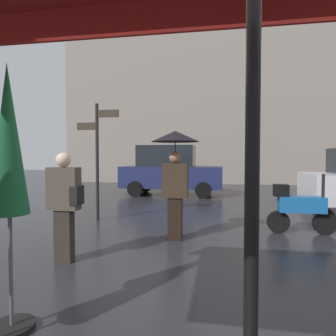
% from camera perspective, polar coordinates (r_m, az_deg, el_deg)
% --- Properties ---
extents(ground_plane, '(60.00, 60.00, 0.00)m').
position_cam_1_polar(ground_plane, '(3.01, 6.07, -29.43)').
color(ground_plane, '#26262B').
extents(folded_patio_umbrella_far, '(0.40, 0.40, 2.42)m').
position_cam_1_polar(folded_patio_umbrella_far, '(3.00, -28.37, 3.23)').
color(folded_patio_umbrella_far, black).
rests_on(folded_patio_umbrella_far, ground).
extents(pedestrian_with_umbrella, '(0.91, 0.91, 2.07)m').
position_cam_1_polar(pedestrian_with_umbrella, '(5.57, 1.39, 1.89)').
color(pedestrian_with_umbrella, black).
rests_on(pedestrian_with_umbrella, ground).
extents(pedestrian_with_bag, '(0.51, 0.24, 1.64)m').
position_cam_1_polar(pedestrian_with_bag, '(4.71, -19.24, -5.87)').
color(pedestrian_with_bag, '#2A241E').
rests_on(pedestrian_with_bag, ground).
extents(parked_scooter, '(1.36, 0.32, 1.23)m').
position_cam_1_polar(parked_scooter, '(6.67, 23.92, -6.86)').
color(parked_scooter, black).
rests_on(parked_scooter, ground).
extents(parked_car_right, '(4.13, 1.84, 2.05)m').
position_cam_1_polar(parked_car_right, '(12.31, 0.43, -0.47)').
color(parked_car_right, '#1E234C').
rests_on(parked_car_right, ground).
extents(street_signpost, '(1.08, 0.08, 2.88)m').
position_cam_1_polar(street_signpost, '(7.51, -13.44, 3.43)').
color(street_signpost, black).
rests_on(street_signpost, ground).
extents(building_block, '(18.72, 2.54, 12.33)m').
position_cam_1_polar(building_block, '(19.16, 9.46, 15.99)').
color(building_block, gray).
rests_on(building_block, ground).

